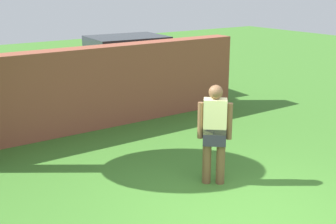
% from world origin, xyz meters
% --- Properties ---
extents(ground_plane, '(40.00, 40.00, 0.00)m').
position_xyz_m(ground_plane, '(0.00, 0.00, 0.00)').
color(ground_plane, '#3D7528').
extents(brick_wall, '(10.86, 0.50, 1.79)m').
position_xyz_m(brick_wall, '(-1.50, 4.91, 0.89)').
color(brick_wall, brown).
rests_on(brick_wall, ground).
extents(person, '(0.43, 0.40, 1.62)m').
position_xyz_m(person, '(0.44, 1.17, 0.90)').
color(person, brown).
rests_on(person, ground).
extents(car, '(4.33, 2.21, 1.72)m').
position_xyz_m(car, '(2.07, 6.71, 0.86)').
color(car, '#B7B7BC').
rests_on(car, ground).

